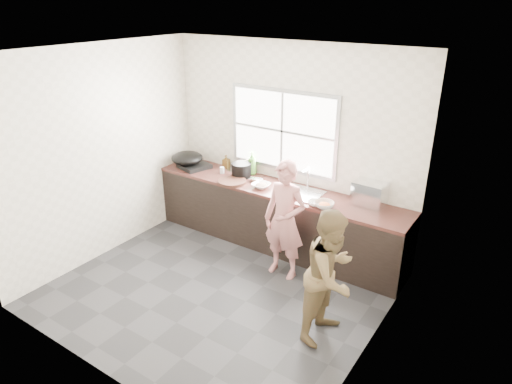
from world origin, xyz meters
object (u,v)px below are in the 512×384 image
Objects in this scene: glass_jar at (222,170)px; bottle_green at (252,163)px; cutting_board at (232,181)px; bowl_mince at (261,185)px; bottle_brown_tall at (226,162)px; bowl_held at (315,203)px; black_pot at (241,170)px; pot_lid_left at (197,167)px; person_side at (331,275)px; dish_rack at (370,193)px; plate_food at (242,174)px; burner at (194,166)px; woman at (285,224)px; bottle_brown_short at (247,167)px; bowl_crabs at (324,205)px; wok at (187,158)px; pot_lid_right at (235,170)px.

bottle_green is at bearing 29.03° from glass_jar.
cutting_board is 1.65× the size of bowl_mince.
bottle_brown_tall reaches higher than cutting_board.
bowl_held is 1.21× the size of bottle_brown_tall.
black_pot is 0.78m from pot_lid_left.
person_side is 1.46m from dish_rack.
burner reaches higher than plate_food.
bottle_green reaches higher than bowl_mince.
bottle_brown_tall is at bearing 63.50° from person_side.
person_side is 3.60× the size of cutting_board.
bottle_green is (0.11, 0.09, 0.16)m from plate_food.
cutting_board is (-1.04, 0.36, 0.19)m from woman.
bottle_brown_short is 1.82m from dish_rack.
bowl_mince is 1.23m from burner.
bowl_mince is 0.56m from plate_food.
bottle_green is at bearing 17.09° from burner.
bowl_held is 0.78× the size of black_pot.
cutting_board is 0.42m from bowl_mince.
person_side is at bearing -60.09° from bowl_crabs.
wok is at bearing -161.74° from bottle_brown_short.
bowl_mince is 1.23× the size of bowl_crabs.
plate_food is at bearing 148.70° from woman.
bowl_crabs is 0.69× the size of black_pot.
burner is (-0.74, -0.17, 0.02)m from plate_food.
pot_lid_left is (-1.85, 0.56, 0.18)m from woman.
bottle_brown_tall is at bearing 177.19° from bottle_brown_short.
black_pot is (-2.01, 1.30, 0.27)m from person_side.
burner reaches higher than cutting_board.
glass_jar is 0.35× the size of pot_lid_left.
bottle_brown_tall is (-1.68, 0.44, 0.05)m from bowl_held.
plate_food is at bearing -124.18° from bottle_brown_short.
black_pot is (-1.07, 0.62, 0.27)m from woman.
bottle_brown_tall is (-0.84, 0.34, 0.06)m from bowl_mince.
person_side is at bearing -80.07° from dish_rack.
black_pot is at bearing 7.58° from glass_jar.
burner is 1.02× the size of dish_rack.
bottle_brown_short is at bearing 145.15° from woman.
person_side is 2.24m from cutting_board.
burner is at bearing 176.24° from bowl_mince.
person_side is 1.27m from bowl_held.
bowl_crabs is 0.94× the size of plate_food.
burner reaches higher than pot_lid_right.
black_pot is 1.82m from dish_rack.
dish_rack is (2.21, -0.05, 0.05)m from bottle_brown_tall.
cutting_board is 0.98× the size of burner.
pot_lid_left is (-0.38, -0.22, -0.08)m from bottle_brown_tall.
black_pot is 0.60× the size of wok.
bottle_brown_tall is 0.18m from pot_lid_right.
bowl_mince is 0.76m from pot_lid_right.
pot_lid_left is (-0.80, 0.20, -0.01)m from cutting_board.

